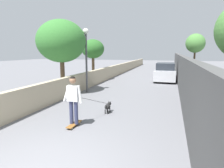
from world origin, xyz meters
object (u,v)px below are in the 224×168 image
(lamp_post, at_px, (86,48))
(person_skateboarder, at_px, (73,96))
(tree_left_distant, at_px, (93,49))
(skateboard, at_px, (74,124))
(tree_right_far, at_px, (195,43))
(car_near, at_px, (165,72))
(tree_left_near, at_px, (61,41))
(dog, at_px, (108,106))

(lamp_post, distance_m, person_skateboarder, 6.00)
(tree_left_distant, bearing_deg, skateboard, -161.39)
(tree_right_far, height_order, car_near, tree_right_far)
(person_skateboarder, xyz_separation_m, car_near, (11.95, -2.60, -0.32))
(tree_right_far, bearing_deg, tree_left_distant, 124.43)
(tree_left_near, bearing_deg, tree_right_far, -36.48)
(car_near, bearing_deg, tree_left_distant, 105.94)
(tree_left_distant, distance_m, skateboard, 11.10)
(person_skateboarder, bearing_deg, car_near, -12.27)
(person_skateboarder, relative_size, dog, 0.80)
(lamp_post, xyz_separation_m, car_near, (6.52, -4.53, -1.98))
(dog, bearing_deg, lamp_post, 34.75)
(lamp_post, xyz_separation_m, person_skateboarder, (-5.43, -1.93, -1.66))
(skateboard, height_order, dog, dog)
(tree_left_distant, distance_m, lamp_post, 5.03)
(lamp_post, relative_size, dog, 1.91)
(tree_right_far, height_order, skateboard, tree_right_far)
(tree_right_far, distance_m, car_near, 5.69)
(lamp_post, bearing_deg, tree_left_distant, 17.53)
(tree_left_near, distance_m, dog, 5.63)
(tree_left_near, distance_m, tree_right_far, 14.30)
(tree_left_distant, bearing_deg, tree_left_near, -177.41)
(skateboard, relative_size, car_near, 0.19)
(tree_right_far, relative_size, tree_left_distant, 1.21)
(car_near, bearing_deg, person_skateboarder, 167.73)
(car_near, bearing_deg, tree_left_near, 141.27)
(tree_right_far, distance_m, dog, 15.53)
(tree_left_near, relative_size, person_skateboarder, 2.67)
(lamp_post, xyz_separation_m, skateboard, (-5.43, -1.93, -2.63))
(tree_left_distant, height_order, car_near, tree_left_distant)
(tree_left_distant, relative_size, skateboard, 4.41)
(lamp_post, height_order, dog, lamp_post)
(lamp_post, xyz_separation_m, dog, (-3.71, -2.57, -2.42))
(car_near, bearing_deg, lamp_post, 145.21)
(tree_left_near, xyz_separation_m, skateboard, (-4.73, -3.19, -3.03))
(skateboard, height_order, person_skateboarder, person_skateboarder)
(person_skateboarder, bearing_deg, tree_left_distant, 18.61)
(tree_left_near, relative_size, lamp_post, 1.12)
(lamp_post, relative_size, person_skateboarder, 2.38)
(tree_left_near, relative_size, car_near, 1.01)
(tree_right_far, xyz_separation_m, person_skateboarder, (-16.23, 5.31, -2.27))
(car_near, bearing_deg, dog, 169.16)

